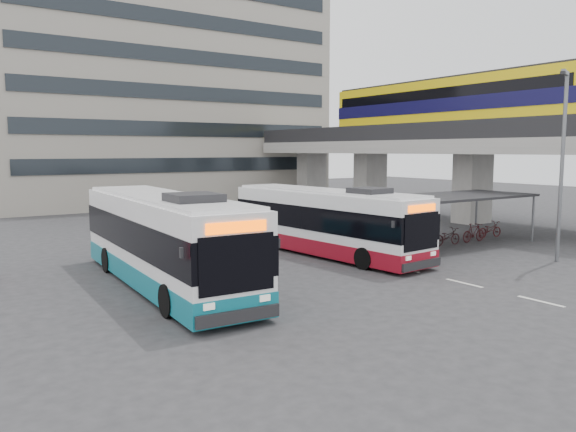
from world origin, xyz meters
TOP-DOWN VIEW (x-y plane):
  - ground at (0.00, 0.00)m, footprint 120.00×120.00m
  - viaduct at (17.00, 11.17)m, footprint 8.00×32.00m
  - bike_shelter at (8.50, 3.00)m, footprint 10.00×4.00m
  - office_block at (6.00, 36.00)m, footprint 30.00×15.00m
  - road_markings at (2.50, -3.00)m, footprint 0.15×7.60m
  - bus_main at (1.86, 4.43)m, footprint 3.31×11.15m
  - bus_teal at (-6.70, 2.81)m, footprint 3.16×11.99m
  - pedestrian at (-5.78, -0.79)m, footprint 0.40×0.60m
  - lamp_post at (9.03, -2.68)m, footprint 1.36×0.68m

SIDE VIEW (x-z plane):
  - ground at x=0.00m, z-range 0.00..0.00m
  - road_markings at x=2.50m, z-range 0.00..0.01m
  - pedestrian at x=-5.78m, z-range 0.00..1.63m
  - bus_main at x=1.86m, z-range -0.12..3.13m
  - bike_shelter at x=8.50m, z-range 0.25..2.79m
  - bus_teal at x=-6.70m, z-range -0.13..3.39m
  - lamp_post at x=9.03m, z-range 0.57..8.68m
  - viaduct at x=17.00m, z-range 1.39..11.07m
  - office_block at x=6.00m, z-range 0.00..25.00m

